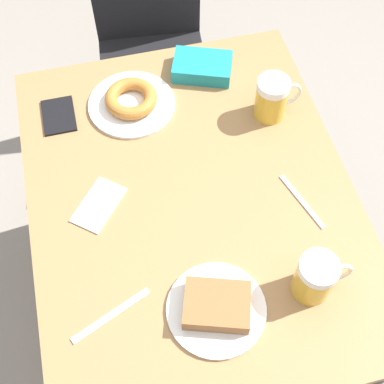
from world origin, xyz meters
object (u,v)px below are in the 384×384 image
(beer_mug_center, at_px, (272,98))
(knife, at_px, (111,315))
(plate_with_donut, at_px, (131,101))
(napkin_folded, at_px, (99,205))
(fork, at_px, (302,201))
(chair, at_px, (150,35))
(plate_with_cake, at_px, (217,307))
(beer_mug_left, at_px, (316,277))
(passport_near_edge, at_px, (59,116))
(blue_pouch, at_px, (202,67))

(beer_mug_center, bearing_deg, knife, -138.05)
(plate_with_donut, bearing_deg, napkin_folded, -114.85)
(fork, relative_size, knife, 0.91)
(knife, bearing_deg, chair, 75.13)
(chair, xyz_separation_m, plate_with_cake, (-0.07, -1.17, 0.27))
(napkin_folded, relative_size, fork, 0.94)
(beer_mug_left, bearing_deg, knife, 174.43)
(beer_mug_left, height_order, fork, beer_mug_left)
(plate_with_cake, xyz_separation_m, plate_with_donut, (-0.07, 0.63, -0.00))
(beer_mug_left, bearing_deg, plate_with_cake, 179.78)
(passport_near_edge, height_order, blue_pouch, blue_pouch)
(plate_with_cake, bearing_deg, beer_mug_left, -0.22)
(knife, bearing_deg, passport_near_edge, 94.69)
(chair, height_order, knife, chair)
(passport_near_edge, bearing_deg, chair, 56.71)
(plate_with_donut, relative_size, blue_pouch, 1.25)
(beer_mug_left, height_order, blue_pouch, beer_mug_left)
(plate_with_donut, height_order, beer_mug_left, beer_mug_left)
(beer_mug_center, bearing_deg, chair, 108.66)
(plate_with_cake, xyz_separation_m, passport_near_edge, (-0.28, 0.64, -0.02))
(chair, relative_size, plate_with_donut, 3.60)
(beer_mug_center, bearing_deg, beer_mug_left, -97.81)
(plate_with_cake, xyz_separation_m, beer_mug_left, (0.22, -0.00, 0.04))
(passport_near_edge, xyz_separation_m, blue_pouch, (0.43, 0.07, 0.02))
(fork, distance_m, passport_near_edge, 0.70)
(fork, height_order, knife, same)
(beer_mug_left, xyz_separation_m, knife, (-0.45, 0.04, -0.06))
(chair, xyz_separation_m, knife, (-0.30, -1.13, 0.25))
(chair, bearing_deg, plate_with_donut, -99.09)
(plate_with_donut, relative_size, knife, 1.29)
(chair, height_order, passport_near_edge, chair)
(chair, relative_size, fork, 5.09)
(fork, bearing_deg, napkin_folded, 167.40)
(fork, xyz_separation_m, knife, (-0.51, -0.18, -0.00))
(beer_mug_left, height_order, napkin_folded, beer_mug_left)
(beer_mug_center, relative_size, fork, 0.77)
(napkin_folded, bearing_deg, passport_near_edge, 101.75)
(knife, relative_size, blue_pouch, 0.97)
(beer_mug_center, height_order, blue_pouch, beer_mug_center)
(beer_mug_left, height_order, knife, beer_mug_left)
(plate_with_cake, relative_size, fork, 1.30)
(beer_mug_center, distance_m, napkin_folded, 0.54)
(plate_with_donut, bearing_deg, passport_near_edge, 177.56)
(chair, xyz_separation_m, napkin_folded, (-0.28, -0.84, 0.25))
(napkin_folded, bearing_deg, fork, -12.60)
(fork, bearing_deg, blue_pouch, 105.27)
(beer_mug_center, relative_size, knife, 0.70)
(plate_with_donut, relative_size, beer_mug_left, 1.85)
(plate_with_donut, height_order, blue_pouch, same)
(plate_with_cake, xyz_separation_m, blue_pouch, (0.15, 0.71, 0.00))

